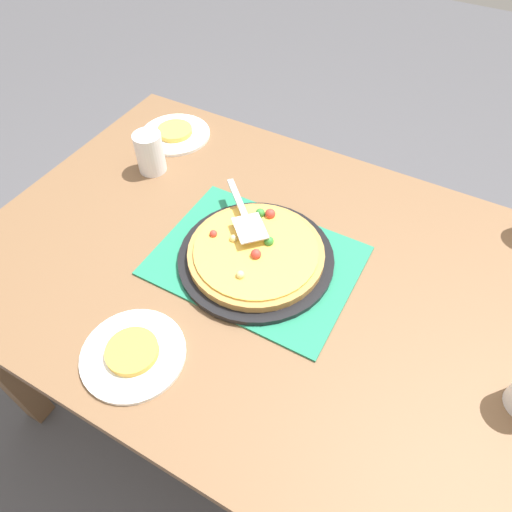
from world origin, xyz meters
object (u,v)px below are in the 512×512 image
plate_near_left (175,134)px  plate_far_right (133,354)px  served_slice_right (132,351)px  cup_far (150,153)px  pizza_server (244,215)px  served_slice_left (175,131)px  pizza_pan (256,258)px  pizza (256,252)px

plate_near_left → plate_far_right: (0.38, -0.68, 0.00)m
plate_far_right → served_slice_right: (0.00, 0.00, 0.01)m
plate_far_right → cup_far: size_ratio=1.83×
plate_near_left → plate_far_right: bearing=-61.0°
plate_near_left → plate_far_right: size_ratio=1.00×
cup_far → pizza_server: (0.37, -0.10, 0.01)m
served_slice_right → pizza_server: size_ratio=0.56×
served_slice_left → served_slice_right: bearing=-61.0°
served_slice_left → cup_far: size_ratio=0.92×
pizza_pan → served_slice_right: (-0.10, -0.35, 0.01)m
pizza_server → pizza_pan: bearing=-44.0°
pizza_pan → plate_far_right: pizza_pan is taller
pizza → plate_far_right: size_ratio=1.50×
pizza → served_slice_left: (-0.48, 0.33, -0.02)m
pizza → cup_far: (-0.44, 0.16, 0.03)m
served_slice_left → cup_far: (0.04, -0.17, 0.04)m
pizza_pan → cup_far: 0.47m
plate_near_left → served_slice_left: (0.00, 0.00, 0.01)m
pizza → pizza_server: pizza_server is taller
pizza → plate_near_left: bearing=145.2°
plate_near_left → pizza: bearing=-34.8°
plate_near_left → pizza_server: bearing=-33.0°
plate_near_left → served_slice_right: bearing=-61.0°
plate_near_left → plate_far_right: same height
cup_far → pizza_pan: bearing=-20.5°
cup_far → pizza_server: bearing=-14.6°
served_slice_right → cup_far: size_ratio=0.92×
pizza → pizza_server: bearing=136.2°
plate_near_left → served_slice_right: served_slice_right is taller
pizza → pizza_server: size_ratio=1.69×
served_slice_left → pizza_pan: bearing=-34.9°
pizza_server → plate_near_left: bearing=147.0°
pizza → pizza_pan: bearing=-59.3°
served_slice_right → cup_far: 0.62m
plate_near_left → served_slice_right: 0.78m
plate_far_right → served_slice_left: bearing=119.0°
plate_near_left → served_slice_left: size_ratio=2.00×
pizza_server → served_slice_left: bearing=147.0°
pizza_pan → served_slice_right: size_ratio=3.45×
pizza → cup_far: 0.47m
pizza_pan → plate_far_right: size_ratio=1.73×
pizza → plate_near_left: 0.58m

